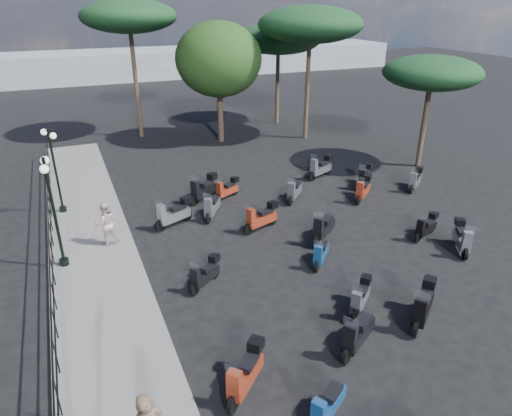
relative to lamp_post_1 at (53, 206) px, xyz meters
name	(u,v)px	position (x,y,z in m)	size (l,w,h in m)	color
ground	(301,270)	(7.48, -3.31, -2.37)	(120.00, 120.00, 0.00)	black
sidewalk	(96,265)	(0.98, -0.31, -2.29)	(3.00, 30.00, 0.15)	slate
railing	(51,255)	(-0.32, -0.51, -1.47)	(0.04, 26.04, 1.10)	black
lamp_post_1	(53,206)	(0.00, 0.00, 0.00)	(0.31, 1.15, 3.89)	black
lamp_post_2	(55,166)	(0.13, 4.67, -0.13)	(0.59, 1.01, 3.65)	black
pedestrian_far	(106,223)	(1.58, 0.96, -1.38)	(0.82, 0.64, 1.68)	beige
scooter_1	(327,407)	(5.03, -8.98, -1.93)	(1.37, 0.96, 1.25)	black
scooter_2	(245,374)	(3.71, -7.49, -1.84)	(1.38, 1.32, 1.39)	black
scooter_3	(205,274)	(4.15, -2.94, -1.92)	(1.28, 1.01, 1.19)	black
scooter_4	(174,214)	(4.27, 1.70, -1.82)	(1.71, 0.94, 1.44)	black
scooter_5	(204,189)	(6.17, 3.73, -1.81)	(1.62, 1.21, 1.48)	black
scooter_7	(360,298)	(7.98, -5.98, -1.91)	(1.25, 1.09, 1.21)	black
scooter_8	(357,334)	(6.95, -7.32, -1.87)	(1.58, 1.08, 1.43)	black
scooter_9	(261,218)	(7.43, 0.02, -1.85)	(1.68, 0.80, 1.38)	black
scooter_10	(212,207)	(5.94, 1.84, -1.89)	(1.08, 1.48, 1.37)	black
scooter_12	(423,306)	(9.31, -7.11, -1.81)	(1.57, 1.27, 1.47)	black
scooter_13	(321,254)	(8.25, -3.24, -1.95)	(1.12, 1.16, 1.21)	black
scooter_14	(294,191)	(9.98, 2.06, -1.91)	(1.23, 1.28, 1.33)	black
scooter_15	(227,189)	(7.24, 3.52, -1.92)	(1.38, 0.85, 1.19)	black
scooter_18	(426,227)	(13.01, -3.13, -1.92)	(1.42, 0.74, 1.19)	black
scooter_19	(323,228)	(9.25, -1.73, -1.86)	(1.53, 1.23, 1.47)	black
scooter_20	(363,190)	(12.93, 0.91, -1.86)	(1.41, 1.20, 1.35)	black
scooter_21	(321,168)	(12.62, 4.18, -1.83)	(1.71, 0.92, 1.43)	black
scooter_24	(462,239)	(13.50, -4.45, -1.86)	(1.07, 1.51, 1.35)	black
scooter_25	(415,180)	(16.01, 0.96, -1.88)	(1.39, 1.08, 1.29)	black
scooter_26	(365,177)	(14.00, 2.27, -1.87)	(1.39, 1.19, 1.33)	black
broadleaf_tree	(219,60)	(10.07, 12.52, 2.74)	(5.29, 5.29, 7.37)	#38281E
pine_0	(278,39)	(15.50, 15.46, 3.55)	(6.01, 6.01, 6.99)	#38281E
pine_1	(310,25)	(15.47, 11.01, 4.69)	(6.41, 6.41, 8.20)	#38281E
pine_2	(129,17)	(5.47, 15.67, 5.13)	(5.84, 5.84, 8.55)	#38281E
pine_3	(432,73)	(18.54, 3.60, 2.66)	(5.01, 5.01, 5.92)	#38281E
distant_hills	(116,65)	(7.48, 41.69, -0.87)	(70.00, 8.00, 3.00)	gray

